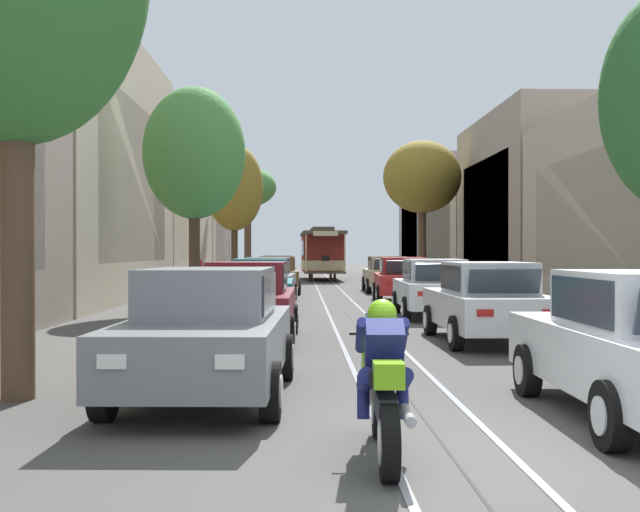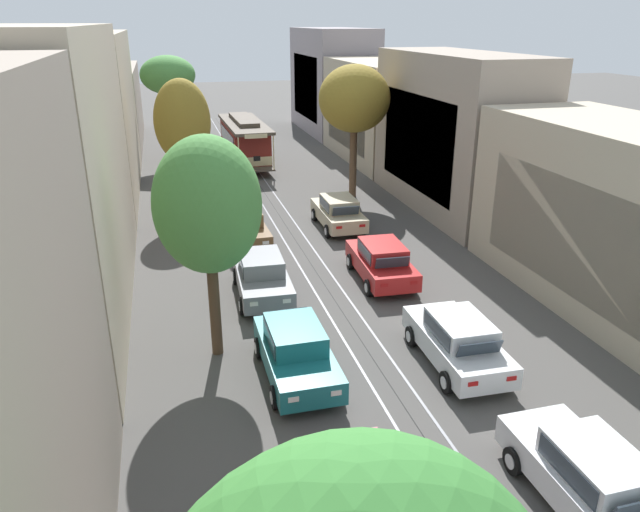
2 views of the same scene
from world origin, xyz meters
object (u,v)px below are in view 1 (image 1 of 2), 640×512
parked_car_maroon_second_left (247,301)px  parked_car_beige_fifth_right (386,274)px  parked_car_navy_sixth_left (278,271)px  street_tree_kerb_left_second (194,154)px  parked_car_teal_mid_left (260,287)px  fire_hydrant (157,330)px  parked_car_white_second_right (487,302)px  parked_car_red_fourth_right (402,279)px  parked_car_white_mid_right (433,288)px  street_tree_kerb_left_mid (234,189)px  parked_car_grey_fourth_left (267,280)px  parked_car_grey_near_left (208,332)px  parked_car_brown_fifth_left (277,275)px  cable_car_trolley (322,253)px  motorcycle_with_rider (383,383)px  pedestrian_on_left_pavement (196,270)px  street_tree_kerb_right_second (422,178)px  street_tree_kerb_left_fourth (248,189)px

parked_car_maroon_second_left → parked_car_beige_fifth_right: same height
parked_car_navy_sixth_left → street_tree_kerb_left_second: size_ratio=0.65×
parked_car_teal_mid_left → fire_hydrant: size_ratio=5.19×
parked_car_white_second_right → parked_car_red_fourth_right: same height
parked_car_navy_sixth_left → fire_hydrant: bearing=-93.0°
parked_car_white_mid_right → street_tree_kerb_left_mid: size_ratio=0.63×
parked_car_grey_fourth_left → parked_car_beige_fifth_right: (4.95, 6.87, 0.00)m
parked_car_grey_near_left → parked_car_brown_fifth_left: 23.59m
parked_car_white_mid_right → cable_car_trolley: (-2.30, 28.42, 0.86)m
motorcycle_with_rider → pedestrian_on_left_pavement: (-5.43, 28.49, 0.30)m
parked_car_navy_sixth_left → parked_car_white_second_right: (4.81, -24.03, 0.00)m
parked_car_navy_sixth_left → parked_car_brown_fifth_left: bearing=-88.8°
parked_car_red_fourth_right → street_tree_kerb_right_second: size_ratio=0.60×
parked_car_beige_fifth_right → pedestrian_on_left_pavement: pedestrian_on_left_pavement is taller
parked_car_white_mid_right → cable_car_trolley: size_ratio=0.48×
parked_car_brown_fifth_left → street_tree_kerb_left_mid: 6.81m
parked_car_teal_mid_left → parked_car_grey_fourth_left: 5.62m
parked_car_maroon_second_left → parked_car_teal_mid_left: size_ratio=1.01×
motorcycle_with_rider → pedestrian_on_left_pavement: 29.00m
parked_car_white_second_right → fire_hydrant: parked_car_white_second_right is taller
parked_car_beige_fifth_right → motorcycle_with_rider: (-3.05, -27.50, -0.15)m
parked_car_brown_fifth_left → pedestrian_on_left_pavement: pedestrian_on_left_pavement is taller
parked_car_brown_fifth_left → street_tree_kerb_left_mid: bearing=114.0°
parked_car_brown_fifth_left → parked_car_navy_sixth_left: 6.07m
parked_car_grey_fourth_left → cable_car_trolley: bearing=83.6°
parked_car_grey_fourth_left → parked_car_teal_mid_left: bearing=-89.6°
parked_car_maroon_second_left → parked_car_brown_fifth_left: bearing=89.9°
parked_car_grey_near_left → parked_car_navy_sixth_left: same height
parked_car_grey_near_left → parked_car_maroon_second_left: (0.07, 6.04, 0.00)m
parked_car_teal_mid_left → parked_car_navy_sixth_left: (-0.02, 17.50, 0.00)m
parked_car_white_second_right → street_tree_kerb_left_mid: (-6.90, 22.95, 4.06)m
parked_car_maroon_second_left → parked_car_white_mid_right: size_ratio=1.00×
parked_car_white_second_right → motorcycle_with_rider: (-2.94, -8.47, -0.15)m
parked_car_navy_sixth_left → parked_car_white_second_right: same height
parked_car_brown_fifth_left → parked_car_white_second_right: bearing=-75.4°
parked_car_white_mid_right → street_tree_kerb_left_mid: bearing=112.0°
parked_car_red_fourth_right → parked_car_white_second_right: bearing=-89.8°
parked_car_brown_fifth_left → street_tree_kerb_right_second: 10.69m
parked_car_brown_fifth_left → cable_car_trolley: 16.58m
parked_car_grey_fourth_left → parked_car_white_second_right: 13.08m
parked_car_maroon_second_left → parked_car_grey_fourth_left: 11.75m
parked_car_brown_fifth_left → motorcycle_with_rider: (1.75, -26.43, -0.15)m
parked_car_white_second_right → cable_car_trolley: bearing=93.9°
parked_car_teal_mid_left → fire_hydrant: 8.24m
motorcycle_with_rider → street_tree_kerb_left_fourth: bearing=95.4°
parked_car_grey_fourth_left → motorcycle_with_rider: parked_car_grey_fourth_left is taller
parked_car_teal_mid_left → street_tree_kerb_left_fourth: street_tree_kerb_left_fourth is taller
parked_car_white_second_right → pedestrian_on_left_pavement: 21.70m
street_tree_kerb_left_fourth → fire_hydrant: 38.65m
street_tree_kerb_left_second → cable_car_trolley: size_ratio=0.74×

